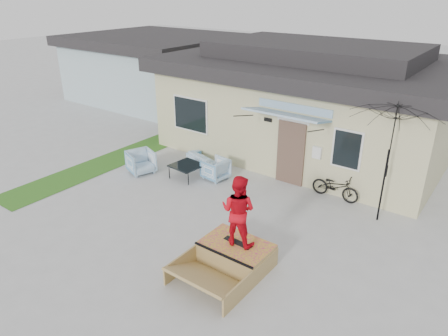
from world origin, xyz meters
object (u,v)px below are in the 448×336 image
Objects in this scene: armchair_left at (141,161)px; skater at (238,209)px; skate_ramp at (236,254)px; patio_umbrella at (387,162)px; bicycle at (336,184)px; coffee_table at (187,171)px; armchair_right at (216,168)px; loveseat at (204,157)px; skateboard at (238,242)px.

skater is (5.59, -2.21, 0.98)m from armchair_left.
skater is at bearing 90.00° from skate_ramp.
bicycle is at bearing 161.36° from patio_umbrella.
skater is at bearing -35.09° from coffee_table.
skate_ramp is at bearing -35.59° from coffee_table.
armchair_right is at bearing 107.41° from bicycle.
loveseat is 1.73× the size of armchair_left.
coffee_table is 0.45× the size of skate_ramp.
patio_umbrella is (1.48, -0.50, 1.27)m from bicycle.
loveseat is at bearing 96.38° from bicycle.
patio_umbrella reaches higher than skateboard.
skater is (4.04, -2.84, 1.18)m from coffee_table.
bicycle reaches higher than coffee_table.
loveseat is at bearing -52.30° from skater.
armchair_left is at bearing 161.18° from skateboard.
loveseat is 1.25m from armchair_right.
armchair_right reaches higher than skate_ramp.
skater is at bearing -87.21° from skateboard.
armchair_left reaches higher than coffee_table.
loveseat is 1.92× the size of armchair_right.
loveseat is 1.59× the size of coffee_table.
coffee_table is at bearing -170.23° from patio_umbrella.
armchair_right reaches higher than loveseat.
loveseat is at bearing -16.01° from armchair_left.
armchair_left is 7.93m from patio_umbrella.
armchair_right is at bearing 133.57° from skate_ramp.
patio_umbrella reaches higher than armchair_right.
coffee_table is at bearing 117.18° from loveseat.
loveseat reaches higher than skate_ramp.
skater reaches higher than armchair_right.
armchair_left is 1.19× the size of skateboard.
armchair_left is 0.41× the size of skate_ramp.
patio_umbrella is 4.55m from skateboard.
armchair_right reaches higher than skateboard.
armchair_left is 0.92× the size of coffee_table.
armchair_left is 1.68m from coffee_table.
patio_umbrella is at bearing 9.77° from coffee_table.
skate_ramp is at bearing -91.46° from armchair_left.
armchair_right is 3.92m from bicycle.
loveseat is at bearing 100.52° from coffee_table.
skateboard is 0.43× the size of skater.
skater is (0.00, 0.05, 1.15)m from skate_ramp.
patio_umbrella is (7.64, 1.67, 1.32)m from armchair_left.
armchair_left is at bearing -56.86° from armchair_right.
armchair_left is 1.11× the size of armchair_right.
armchair_left reaches higher than loveseat.
bicycle reaches higher than skate_ramp.
patio_umbrella is at bearing -126.82° from skater.
coffee_table is 6.36m from patio_umbrella.
patio_umbrella is 1.55× the size of skater.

